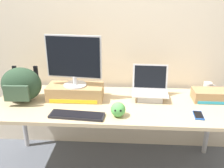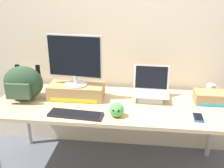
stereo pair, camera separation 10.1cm
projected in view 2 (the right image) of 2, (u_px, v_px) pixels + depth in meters
ground_plane at (112, 168)px, 2.44m from camera, size 20.00×20.00×0.00m
back_wall at (117, 28)px, 2.41m from camera, size 7.00×0.10×2.60m
desk at (112, 109)px, 2.21m from camera, size 2.08×0.75×0.72m
toner_box_yellow at (76, 91)px, 2.26m from camera, size 0.50×0.23×0.13m
desktop_monitor at (75, 60)px, 2.16m from camera, size 0.50×0.21×0.45m
open_laptop at (151, 93)px, 2.24m from camera, size 0.33×0.25×0.30m
external_keyboard at (76, 114)px, 1.96m from camera, size 0.44×0.16×0.02m
messenger_backpack at (23, 83)px, 2.22m from camera, size 0.36×0.29×0.31m
coffee_mug at (211, 90)px, 2.34m from camera, size 0.12×0.08×0.10m
cell_phone at (198, 117)px, 1.93m from camera, size 0.08×0.15×0.01m
plush_toy at (117, 110)px, 1.94m from camera, size 0.12×0.12×0.12m
toner_box_cyan at (213, 97)px, 2.17m from camera, size 0.32×0.18×0.10m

